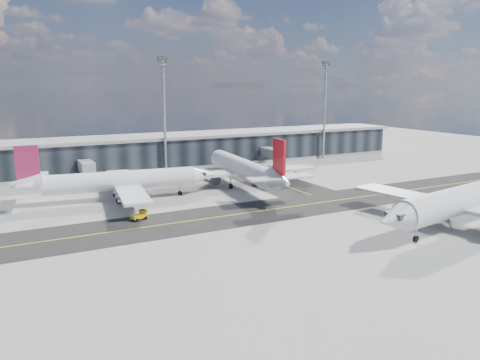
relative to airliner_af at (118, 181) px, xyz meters
The scene contains 9 objects.
ground 29.88m from the airliner_af, 53.17° to the right, with size 300.00×300.00×0.00m, color gray.
taxiway_lanes 25.55m from the airliner_af, 30.91° to the right, with size 180.00×63.00×0.03m.
terminal_concourse 35.94m from the airliner_af, 60.29° to the left, with size 152.00×19.80×8.80m.
floodlight_masts 32.33m from the airliner_af, 53.80° to the left, with size 102.50×0.70×28.90m.
airliner_af is the anchor object (origin of this frame).
airliner_redtail 26.98m from the airliner_af, ahead, with size 35.79×41.91×12.41m.
airliner_near 61.87m from the airliner_af, 42.99° to the right, with size 44.26×37.92×13.14m.
baggage_tug 15.57m from the airliner_af, 90.18° to the right, with size 2.84×2.01×1.62m.
service_van 47.37m from the airliner_af, 25.40° to the left, with size 2.78×6.02×1.67m, color white.
Camera 1 is at (-37.71, -65.51, 21.88)m, focal length 35.00 mm.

